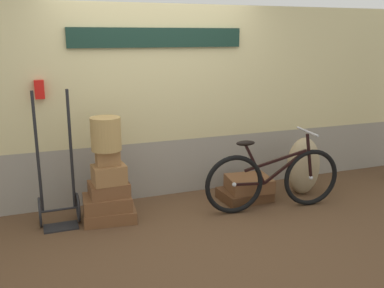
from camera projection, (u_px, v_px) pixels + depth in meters
The scene contains 13 objects.
ground at pixel (178, 221), 4.73m from camera, with size 10.15×5.20×0.06m, color #513823.
station_building at pixel (156, 103), 5.20m from camera, with size 8.15×0.74×2.33m.
suitcase_0 at pixel (110, 214), 4.68m from camera, with size 0.56×0.43×0.13m, color brown.
suitcase_1 at pixel (107, 202), 4.63m from camera, with size 0.51×0.37×0.15m, color brown.
suitcase_2 at pixel (109, 189), 4.61m from camera, with size 0.42×0.33×0.15m, color brown.
suitcase_3 at pixel (109, 174), 4.53m from camera, with size 0.34×0.25×0.20m, color olive.
suitcase_4 at pixel (108, 157), 4.52m from camera, with size 0.24×0.18×0.16m, color olive.
suitcase_5 at pixel (244, 195), 5.25m from camera, with size 0.58×0.46×0.13m, color #4C2D19.
suitcase_6 at pixel (249, 183), 5.22m from camera, with size 0.51×0.44×0.16m, color brown.
wicker_basket at pixel (106, 134), 4.44m from camera, with size 0.32×0.32×0.35m, color #A8844C.
luggage_trolley at pixel (58, 196), 4.50m from camera, with size 0.42×0.38×1.45m.
burlap_sack at pixel (303, 166), 5.39m from camera, with size 0.43×0.36×0.74m, color #9E8966.
bicycle at pixel (273, 179), 4.89m from camera, with size 1.65×0.46×0.92m.
Camera 1 is at (-1.39, -4.14, 1.97)m, focal length 39.75 mm.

